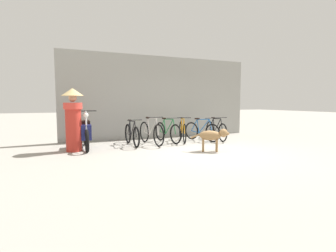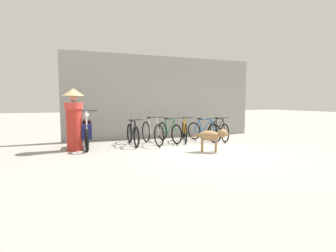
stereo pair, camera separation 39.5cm
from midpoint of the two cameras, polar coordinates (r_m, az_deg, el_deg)
The scene contains 11 objects.
ground_plane at distance 7.26m, azimuth 6.95°, elevation -5.66°, with size 60.00×60.00×0.00m, color #9E998E.
shop_wall_back at distance 10.10m, azimuth -2.67°, elevation 6.23°, with size 7.44×0.20×3.08m.
bicycle_0 at distance 8.37m, azimuth -9.22°, elevation -1.87°, with size 0.46×1.61×0.84m.
bicycle_1 at distance 8.50m, azimuth -5.04°, elevation -1.49°, with size 0.46×1.75×0.91m.
bicycle_2 at distance 8.92m, azimuth -1.38°, elevation -1.30°, with size 0.46×1.63×0.85m.
bicycle_3 at distance 9.12m, azimuth 1.94°, elevation -1.12°, with size 0.66×1.63×0.86m.
bicycle_4 at distance 9.31m, azimuth 6.12°, elevation -1.13°, with size 0.61×1.52×0.83m.
bicycle_5 at distance 9.61m, azimuth 9.23°, elevation -0.92°, with size 0.46×1.70×0.84m.
motorcycle at distance 8.14m, azimuth -18.77°, elevation -1.42°, with size 0.58×1.95×1.13m.
stray_dog at distance 7.31m, azimuth 8.21°, elevation -2.11°, with size 0.93×0.67×0.64m.
person_in_robes at distance 7.76m, azimuth -21.32°, elevation 1.87°, with size 0.84×0.84×1.75m.
Camera 1 is at (-3.86, -6.03, 1.38)m, focal length 28.00 mm.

